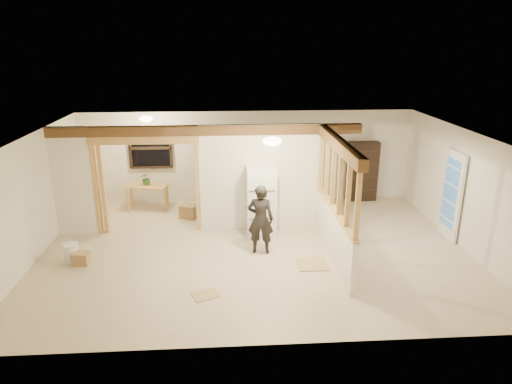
{
  "coord_description": "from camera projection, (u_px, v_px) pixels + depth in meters",
  "views": [
    {
      "loc": [
        -0.56,
        -8.91,
        4.27
      ],
      "look_at": [
        0.05,
        0.4,
        1.17
      ],
      "focal_mm": 32.0,
      "sensor_mm": 36.0,
      "label": 1
    }
  ],
  "objects": [
    {
      "name": "floor",
      "position": [
        255.0,
        250.0,
        9.82
      ],
      "size": [
        9.0,
        6.5,
        0.01
      ],
      "primitive_type": "cube",
      "color": "beige",
      "rests_on": "ground"
    },
    {
      "name": "pony_wall",
      "position": [
        334.0,
        234.0,
        9.38
      ],
      "size": [
        0.12,
        3.2,
        1.0
      ],
      "primitive_type": "cube",
      "color": "silver",
      "rests_on": "floor"
    },
    {
      "name": "ceiling_dome_util",
      "position": [
        146.0,
        119.0,
        11.06
      ],
      "size": [
        0.32,
        0.32,
        0.14
      ],
      "primitive_type": "ellipsoid",
      "color": "#FFEABF",
      "rests_on": "ceiling"
    },
    {
      "name": "ceiling",
      "position": [
        255.0,
        135.0,
        9.03
      ],
      "size": [
        9.0,
        6.5,
        0.01
      ],
      "primitive_type": "cube",
      "color": "white"
    },
    {
      "name": "french_door",
      "position": [
        451.0,
        195.0,
        10.16
      ],
      "size": [
        0.12,
        0.86,
        2.0
      ],
      "primitive_type": "cube",
      "color": "white",
      "rests_on": "floor"
    },
    {
      "name": "floor_panel_far",
      "position": [
        206.0,
        295.0,
        8.05
      ],
      "size": [
        0.54,
        0.49,
        0.01
      ],
      "primitive_type": "cube",
      "rotation": [
        0.0,
        0.0,
        0.37
      ],
      "color": "tan",
      "rests_on": "floor"
    },
    {
      "name": "shop_vac",
      "position": [
        90.0,
        200.0,
        12.04
      ],
      "size": [
        0.5,
        0.5,
        0.54
      ],
      "primitive_type": "cylinder",
      "rotation": [
        0.0,
        0.0,
        0.24
      ],
      "color": "#A51112",
      "rests_on": "floor"
    },
    {
      "name": "box_util_a",
      "position": [
        189.0,
        211.0,
        11.54
      ],
      "size": [
        0.5,
        0.47,
        0.34
      ],
      "primitive_type": "cube",
      "rotation": [
        0.0,
        0.0,
        -0.38
      ],
      "color": "#A27D4E",
      "rests_on": "floor"
    },
    {
      "name": "window_back",
      "position": [
        150.0,
        148.0,
        12.17
      ],
      "size": [
        1.12,
        0.1,
        1.1
      ],
      "primitive_type": "cube",
      "color": "black",
      "rests_on": "wall_back"
    },
    {
      "name": "doorway_frame",
      "position": [
        147.0,
        186.0,
        10.45
      ],
      "size": [
        2.46,
        0.14,
        2.2
      ],
      "primitive_type": "cube",
      "color": "tan",
      "rests_on": "floor"
    },
    {
      "name": "hanging_bulb",
      "position": [
        164.0,
        136.0,
        10.52
      ],
      "size": [
        0.07,
        0.07,
        0.07
      ],
      "primitive_type": "ellipsoid",
      "color": "#FFD88C",
      "rests_on": "ceiling"
    },
    {
      "name": "wall_left",
      "position": [
        31.0,
        199.0,
        9.14
      ],
      "size": [
        0.01,
        6.5,
        2.5
      ],
      "primitive_type": "cube",
      "color": "silver",
      "rests_on": "floor"
    },
    {
      "name": "refrigerator",
      "position": [
        261.0,
        202.0,
        10.36
      ],
      "size": [
        0.65,
        0.63,
        1.59
      ],
      "primitive_type": "cube",
      "color": "white",
      "rests_on": "floor"
    },
    {
      "name": "header_beam_back",
      "position": [
        207.0,
        130.0,
        10.14
      ],
      "size": [
        7.0,
        0.18,
        0.22
      ],
      "primitive_type": "cube",
      "color": "brown",
      "rests_on": "ceiling"
    },
    {
      "name": "floor_panel_near",
      "position": [
        312.0,
        264.0,
        9.15
      ],
      "size": [
        0.59,
        0.59,
        0.02
      ],
      "primitive_type": "cube",
      "rotation": [
        0.0,
        0.0,
        0.01
      ],
      "color": "tan",
      "rests_on": "floor"
    },
    {
      "name": "potted_plant",
      "position": [
        146.0,
        178.0,
        11.99
      ],
      "size": [
        0.37,
        0.34,
        0.35
      ],
      "primitive_type": "imported",
      "rotation": [
        0.0,
        0.0,
        0.24
      ],
      "color": "#235F23",
      "rests_on": "work_table"
    },
    {
      "name": "header_beam_right",
      "position": [
        339.0,
        144.0,
        8.79
      ],
      "size": [
        0.18,
        3.3,
        0.22
      ],
      "primitive_type": "cube",
      "color": "brown",
      "rests_on": "ceiling"
    },
    {
      "name": "wall_back",
      "position": [
        247.0,
        157.0,
        12.5
      ],
      "size": [
        9.0,
        0.01,
        2.5
      ],
      "primitive_type": "cube",
      "color": "silver",
      "rests_on": "floor"
    },
    {
      "name": "bucket",
      "position": [
        71.0,
        253.0,
        9.25
      ],
      "size": [
        0.33,
        0.33,
        0.38
      ],
      "primitive_type": "cylinder",
      "rotation": [
        0.0,
        0.0,
        0.11
      ],
      "color": "silver",
      "rests_on": "floor"
    },
    {
      "name": "box_util_b",
      "position": [
        88.0,
        218.0,
        11.21
      ],
      "size": [
        0.32,
        0.32,
        0.26
      ],
      "primitive_type": "cube",
      "rotation": [
        0.0,
        0.0,
        0.14
      ],
      "color": "#A27D4E",
      "rests_on": "floor"
    },
    {
      "name": "partition_center",
      "position": [
        260.0,
        178.0,
        10.57
      ],
      "size": [
        2.8,
        0.12,
        2.5
      ],
      "primitive_type": "cube",
      "color": "silver",
      "rests_on": "floor"
    },
    {
      "name": "stud_partition",
      "position": [
        337.0,
        180.0,
        9.01
      ],
      "size": [
        0.14,
        3.2,
        1.32
      ],
      "primitive_type": "cube",
      "color": "tan",
      "rests_on": "pony_wall"
    },
    {
      "name": "wall_front",
      "position": [
        270.0,
        269.0,
        6.34
      ],
      "size": [
        9.0,
        0.01,
        2.5
      ],
      "primitive_type": "cube",
      "color": "silver",
      "rests_on": "floor"
    },
    {
      "name": "woman",
      "position": [
        260.0,
        219.0,
        9.47
      ],
      "size": [
        0.6,
        0.45,
        1.5
      ],
      "primitive_type": "imported",
      "rotation": [
        0.0,
        0.0,
        2.96
      ],
      "color": "black",
      "rests_on": "floor"
    },
    {
      "name": "box_front",
      "position": [
        81.0,
        258.0,
        9.14
      ],
      "size": [
        0.32,
        0.26,
        0.25
      ],
      "primitive_type": "cube",
      "rotation": [
        0.0,
        0.0,
        -0.03
      ],
      "color": "#A27D4E",
      "rests_on": "floor"
    },
    {
      "name": "partition_left_stub",
      "position": [
        73.0,
        181.0,
        10.3
      ],
      "size": [
        0.9,
        0.12,
        2.5
      ],
      "primitive_type": "cube",
      "color": "silver",
      "rests_on": "floor"
    },
    {
      "name": "bookshelf",
      "position": [
        362.0,
        171.0,
        12.63
      ],
      "size": [
        0.83,
        0.28,
        1.67
      ],
      "primitive_type": "cube",
      "color": "black",
      "rests_on": "floor"
    },
    {
      "name": "ceiling_dome_main",
      "position": [
        272.0,
        141.0,
        8.58
      ],
      "size": [
        0.36,
        0.36,
        0.16
      ],
      "primitive_type": "ellipsoid",
      "color": "#FFEABF",
      "rests_on": "ceiling"
    },
    {
      "name": "work_table",
      "position": [
        148.0,
        197.0,
        12.1
      ],
      "size": [
        1.14,
        0.73,
        0.66
      ],
      "primitive_type": "cube",
      "rotation": [
        0.0,
        0.0,
        -0.21
      ],
      "color": "tan",
      "rests_on": "floor"
    },
    {
      "name": "wall_right",
      "position": [
        465.0,
        190.0,
        9.7
      ],
      "size": [
        0.01,
        6.5,
        2.5
      ],
      "primitive_type": "cube",
      "color": "silver",
      "rests_on": "floor"
    }
  ]
}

